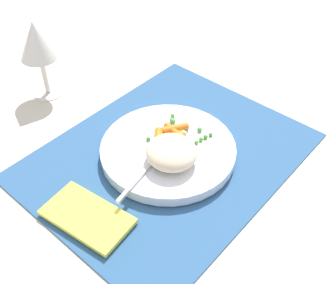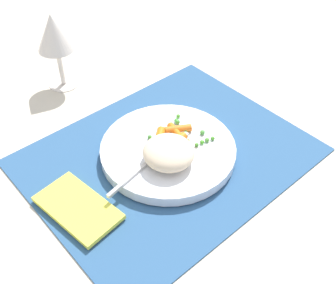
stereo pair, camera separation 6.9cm
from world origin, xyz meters
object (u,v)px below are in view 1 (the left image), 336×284
object	(u,v)px
plate	(168,150)
fork	(159,156)
napkin	(87,217)
wine_glass	(37,43)
rice_mound	(172,152)
carrot_portion	(173,139)

from	to	relation	value
plate	fork	size ratio (longest dim) A/B	1.23
fork	napkin	world-z (taller)	fork
plate	wine_glass	xyz separation A→B (m)	(-0.02, 0.32, 0.10)
plate	napkin	size ratio (longest dim) A/B	1.74
plate	wine_glass	distance (m)	0.34
rice_mound	wine_glass	distance (m)	0.36
rice_mound	carrot_portion	bearing A→B (deg)	38.27
wine_glass	rice_mound	bearing A→B (deg)	-90.08
carrot_portion	wine_glass	distance (m)	0.33
carrot_portion	fork	distance (m)	0.05
carrot_portion	plate	bearing A→B (deg)	-174.29
napkin	fork	bearing A→B (deg)	-1.87
wine_glass	plate	bearing A→B (deg)	-85.89
carrot_portion	wine_glass	world-z (taller)	wine_glass
plate	rice_mound	size ratio (longest dim) A/B	2.73
carrot_portion	napkin	bearing A→B (deg)	-179.52
wine_glass	napkin	distance (m)	0.38
napkin	plate	bearing A→B (deg)	0.08
fork	wine_glass	distance (m)	0.34
rice_mound	napkin	world-z (taller)	rice_mound
rice_mound	carrot_portion	xyz separation A→B (m)	(0.04, 0.03, -0.01)
plate	carrot_portion	size ratio (longest dim) A/B	2.84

